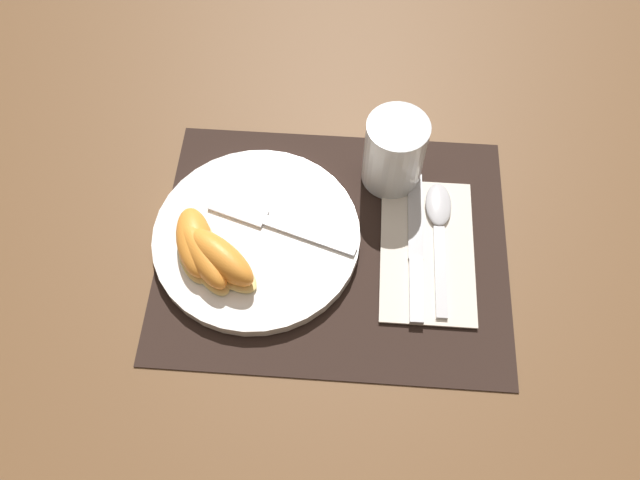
{
  "coord_description": "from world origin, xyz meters",
  "views": [
    {
      "loc": [
        0.01,
        -0.38,
        0.7
      ],
      "look_at": [
        -0.02,
        -0.01,
        0.02
      ],
      "focal_mm": 35.0,
      "sensor_mm": 36.0,
      "label": 1
    }
  ],
  "objects_px": {
    "spoon": "(439,222)",
    "citrus_wedge_1": "(203,254)",
    "fork": "(271,222)",
    "juice_glass": "(394,155)",
    "citrus_wedge_0": "(195,243)",
    "plate": "(257,239)",
    "citrus_wedge_2": "(220,258)",
    "knife": "(416,248)"
  },
  "relations": [
    {
      "from": "juice_glass",
      "to": "fork",
      "type": "relative_size",
      "value": 0.54
    },
    {
      "from": "juice_glass",
      "to": "spoon",
      "type": "bearing_deg",
      "value": -49.14
    },
    {
      "from": "spoon",
      "to": "citrus_wedge_1",
      "type": "relative_size",
      "value": 1.67
    },
    {
      "from": "juice_glass",
      "to": "citrus_wedge_1",
      "type": "height_order",
      "value": "juice_glass"
    },
    {
      "from": "knife",
      "to": "citrus_wedge_0",
      "type": "bearing_deg",
      "value": -174.66
    },
    {
      "from": "citrus_wedge_1",
      "to": "plate",
      "type": "bearing_deg",
      "value": 34.25
    },
    {
      "from": "knife",
      "to": "citrus_wedge_2",
      "type": "height_order",
      "value": "citrus_wedge_2"
    },
    {
      "from": "plate",
      "to": "citrus_wedge_0",
      "type": "height_order",
      "value": "citrus_wedge_0"
    },
    {
      "from": "juice_glass",
      "to": "citrus_wedge_0",
      "type": "height_order",
      "value": "juice_glass"
    },
    {
      "from": "juice_glass",
      "to": "spoon",
      "type": "distance_m",
      "value": 0.1
    },
    {
      "from": "spoon",
      "to": "citrus_wedge_2",
      "type": "height_order",
      "value": "citrus_wedge_2"
    },
    {
      "from": "juice_glass",
      "to": "citrus_wedge_1",
      "type": "relative_size",
      "value": 0.92
    },
    {
      "from": "plate",
      "to": "spoon",
      "type": "relative_size",
      "value": 1.37
    },
    {
      "from": "juice_glass",
      "to": "spoon",
      "type": "xyz_separation_m",
      "value": [
        0.06,
        -0.07,
        -0.04
      ]
    },
    {
      "from": "knife",
      "to": "citrus_wedge_1",
      "type": "height_order",
      "value": "citrus_wedge_1"
    },
    {
      "from": "citrus_wedge_0",
      "to": "citrus_wedge_1",
      "type": "xyz_separation_m",
      "value": [
        0.01,
        -0.02,
        0.0
      ]
    },
    {
      "from": "fork",
      "to": "citrus_wedge_1",
      "type": "height_order",
      "value": "citrus_wedge_1"
    },
    {
      "from": "citrus_wedge_0",
      "to": "citrus_wedge_1",
      "type": "bearing_deg",
      "value": -52.37
    },
    {
      "from": "citrus_wedge_1",
      "to": "spoon",
      "type": "bearing_deg",
      "value": 15.65
    },
    {
      "from": "plate",
      "to": "fork",
      "type": "xyz_separation_m",
      "value": [
        0.02,
        0.02,
        0.01
      ]
    },
    {
      "from": "spoon",
      "to": "citrus_wedge_0",
      "type": "height_order",
      "value": "citrus_wedge_0"
    },
    {
      "from": "citrus_wedge_0",
      "to": "citrus_wedge_2",
      "type": "xyz_separation_m",
      "value": [
        0.03,
        -0.02,
        0.0
      ]
    },
    {
      "from": "fork",
      "to": "plate",
      "type": "bearing_deg",
      "value": -129.98
    },
    {
      "from": "knife",
      "to": "fork",
      "type": "relative_size",
      "value": 1.1
    },
    {
      "from": "spoon",
      "to": "citrus_wedge_1",
      "type": "height_order",
      "value": "citrus_wedge_1"
    },
    {
      "from": "spoon",
      "to": "plate",
      "type": "bearing_deg",
      "value": -169.84
    },
    {
      "from": "fork",
      "to": "citrus_wedge_1",
      "type": "xyz_separation_m",
      "value": [
        -0.08,
        -0.06,
        0.01
      ]
    },
    {
      "from": "plate",
      "to": "knife",
      "type": "relative_size",
      "value": 1.23
    },
    {
      "from": "fork",
      "to": "citrus_wedge_1",
      "type": "relative_size",
      "value": 1.7
    },
    {
      "from": "plate",
      "to": "citrus_wedge_1",
      "type": "xyz_separation_m",
      "value": [
        -0.06,
        -0.04,
        0.02
      ]
    },
    {
      "from": "juice_glass",
      "to": "plate",
      "type": "bearing_deg",
      "value": -145.89
    },
    {
      "from": "knife",
      "to": "plate",
      "type": "bearing_deg",
      "value": -179.6
    },
    {
      "from": "citrus_wedge_0",
      "to": "knife",
      "type": "bearing_deg",
      "value": 5.34
    },
    {
      "from": "citrus_wedge_1",
      "to": "juice_glass",
      "type": "bearing_deg",
      "value": 34.15
    },
    {
      "from": "plate",
      "to": "citrus_wedge_2",
      "type": "height_order",
      "value": "citrus_wedge_2"
    },
    {
      "from": "fork",
      "to": "citrus_wedge_1",
      "type": "bearing_deg",
      "value": -141.46
    },
    {
      "from": "plate",
      "to": "knife",
      "type": "height_order",
      "value": "plate"
    },
    {
      "from": "spoon",
      "to": "citrus_wedge_1",
      "type": "xyz_separation_m",
      "value": [
        -0.29,
        -0.08,
        0.03
      ]
    },
    {
      "from": "juice_glass",
      "to": "fork",
      "type": "bearing_deg",
      "value": -148.23
    },
    {
      "from": "plate",
      "to": "spoon",
      "type": "height_order",
      "value": "plate"
    },
    {
      "from": "plate",
      "to": "juice_glass",
      "type": "bearing_deg",
      "value": 34.11
    },
    {
      "from": "knife",
      "to": "spoon",
      "type": "distance_m",
      "value": 0.05
    }
  ]
}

